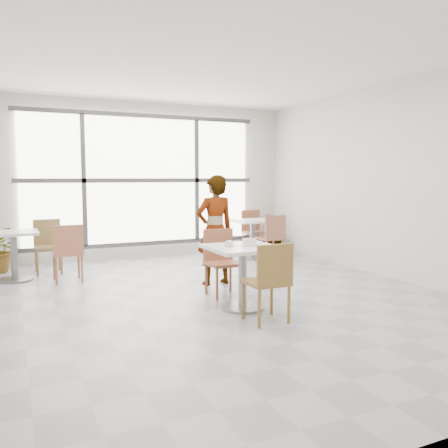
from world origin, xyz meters
name	(u,v)px	position (x,y,z in m)	size (l,w,h in m)	color
floor	(214,299)	(0.00, 0.00, 0.00)	(7.00, 7.00, 0.00)	#9E9EA5
ceiling	(214,59)	(0.00, 0.00, 3.00)	(7.00, 7.00, 0.00)	white
wall_back	(142,180)	(0.00, 3.50, 1.50)	(6.00, 6.00, 0.00)	silver
wall_right	(395,181)	(3.00, 0.00, 1.50)	(7.00, 7.00, 0.00)	silver
window	(143,180)	(0.00, 3.44, 1.50)	(4.60, 0.07, 2.52)	white
main_table	(243,265)	(0.15, -0.51, 0.52)	(0.80, 0.80, 0.75)	white
chair_near	(270,277)	(0.15, -1.14, 0.50)	(0.42, 0.42, 0.87)	olive
chair_far	(221,257)	(0.19, 0.20, 0.50)	(0.42, 0.42, 0.87)	#985638
oatmeal_bowl	(249,242)	(0.23, -0.51, 0.79)	(0.21, 0.21, 0.10)	silver
coffee_cup	(229,244)	(-0.02, -0.48, 0.78)	(0.16, 0.13, 0.07)	silver
person	(215,230)	(0.35, 0.79, 0.80)	(0.58, 0.38, 1.59)	black
bg_table_left	(14,249)	(-2.31, 2.26, 0.49)	(0.70, 0.70, 0.75)	silver
bg_table_right	(253,233)	(1.87, 2.44, 0.49)	(0.70, 0.70, 0.75)	white
bg_chair_left_near	(68,249)	(-1.58, 1.78, 0.50)	(0.42, 0.42, 0.87)	#A25F44
bg_chair_left_far	(48,242)	(-1.80, 2.71, 0.50)	(0.42, 0.42, 0.87)	olive
bg_chair_right_near	(272,235)	(2.04, 2.00, 0.50)	(0.42, 0.42, 0.87)	#965E45
bg_chair_right_far	(253,228)	(2.27, 3.18, 0.50)	(0.42, 0.42, 0.87)	brown
plant_right	(272,233)	(2.70, 3.12, 0.39)	(0.43, 0.43, 0.77)	#4E763A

